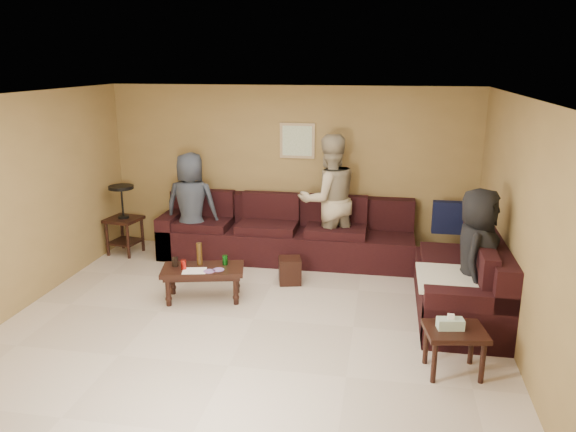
% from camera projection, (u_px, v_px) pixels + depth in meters
% --- Properties ---
extents(room, '(5.60, 5.50, 2.50)m').
position_uv_depth(room, '(251.00, 176.00, 5.95)').
color(room, beige).
rests_on(room, ground).
extents(sectional_sofa, '(4.65, 2.90, 0.97)m').
position_uv_depth(sectional_sofa, '(337.00, 253.00, 7.61)').
color(sectional_sofa, black).
rests_on(sectional_sofa, ground).
extents(coffee_table, '(1.07, 0.70, 0.69)m').
position_uv_depth(coffee_table, '(203.00, 272.00, 6.85)').
color(coffee_table, black).
rests_on(coffee_table, ground).
extents(end_table_left, '(0.53, 0.53, 1.05)m').
position_uv_depth(end_table_left, '(124.00, 218.00, 8.43)').
color(end_table_left, black).
rests_on(end_table_left, ground).
extents(side_table_right, '(0.61, 0.53, 0.60)m').
position_uv_depth(side_table_right, '(454.00, 335.00, 5.20)').
color(side_table_right, black).
rests_on(side_table_right, ground).
extents(waste_bin, '(0.35, 0.35, 0.34)m').
position_uv_depth(waste_bin, '(290.00, 271.00, 7.40)').
color(waste_bin, black).
rests_on(waste_bin, ground).
extents(wall_art, '(0.52, 0.04, 0.52)m').
position_uv_depth(wall_art, '(297.00, 141.00, 8.27)').
color(wall_art, tan).
rests_on(wall_art, ground).
extents(person_left, '(0.80, 0.55, 1.58)m').
position_uv_depth(person_left, '(191.00, 206.00, 8.18)').
color(person_left, '#303643').
rests_on(person_left, ground).
extents(person_middle, '(1.14, 1.06, 1.87)m').
position_uv_depth(person_middle, '(329.00, 200.00, 7.97)').
color(person_middle, tan).
rests_on(person_middle, ground).
extents(person_right, '(0.69, 0.86, 1.55)m').
position_uv_depth(person_right, '(476.00, 257.00, 6.12)').
color(person_right, black).
rests_on(person_right, ground).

